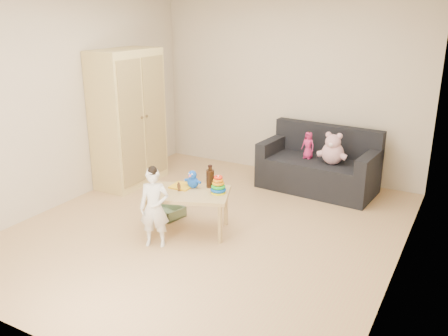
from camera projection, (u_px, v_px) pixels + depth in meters
The scene contains 13 objects.
room at pixel (208, 115), 4.94m from camera, with size 4.50×4.50×4.50m.
wardrobe at pixel (128, 118), 6.49m from camera, with size 0.52×1.03×1.85m, color #E7CE7E.
sofa at pixel (317, 175), 6.43m from camera, with size 1.52×0.76×0.43m, color black.
play_table at pixel (188, 212), 5.21m from camera, with size 0.89×0.56×0.47m, color tan.
storage_bin at pixel (166, 211), 5.66m from camera, with size 0.40×0.30×0.12m, color #6A8560, non-canonical shape.
toddler at pixel (154, 209), 4.84m from camera, with size 0.30×0.20×0.82m, color white.
pink_bear at pixel (333, 151), 6.14m from camera, with size 0.31×0.27×0.35m, color #D79FAA, non-canonical shape.
doll at pixel (308, 145), 6.36m from camera, with size 0.18×0.12×0.36m, color #CF2668.
ring_stacker at pixel (218, 186), 5.07m from camera, with size 0.17×0.17×0.20m.
brown_bottle at pixel (210, 178), 5.23m from camera, with size 0.09×0.09×0.26m.
blue_plush at pixel (193, 179), 5.23m from camera, with size 0.17×0.13×0.20m, color blue, non-canonical shape.
wooden_figure at pixel (179, 187), 5.13m from camera, with size 0.04×0.03×0.11m, color brown, non-canonical shape.
yellow_book at pixel (182, 186), 5.27m from camera, with size 0.23×0.23×0.02m, color yellow.
Camera 1 is at (2.49, -4.17, 2.35)m, focal length 38.00 mm.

